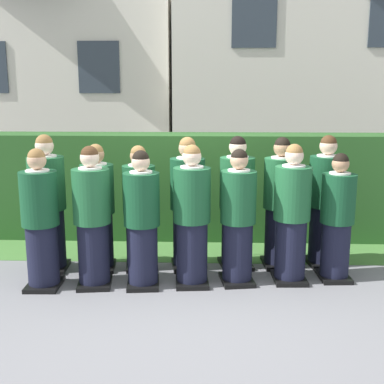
{
  "coord_description": "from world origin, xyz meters",
  "views": [
    {
      "loc": [
        0.22,
        -5.51,
        2.26
      ],
      "look_at": [
        0.0,
        0.28,
        1.05
      ],
      "focal_mm": 46.04,
      "sensor_mm": 36.0,
      "label": 1
    }
  ],
  "objects_px": {
    "student_front_row_3": "(192,219)",
    "student_front_row_0": "(41,223)",
    "student_front_row_2": "(142,223)",
    "student_rear_row_6": "(325,204)",
    "student_front_row_1": "(92,220)",
    "student_rear_row_0": "(48,207)",
    "student_rear_row_5": "(280,206)",
    "student_rear_row_4": "(237,206)",
    "student_front_row_4": "(238,220)",
    "student_rear_row_3": "(187,207)",
    "student_rear_row_2": "(139,211)",
    "student_front_row_6": "(337,221)",
    "student_front_row_5": "(292,217)",
    "student_rear_row_1": "(98,211)"
  },
  "relations": [
    {
      "from": "student_front_row_3",
      "to": "student_front_row_0",
      "type": "bearing_deg",
      "value": -174.61
    },
    {
      "from": "student_front_row_2",
      "to": "student_rear_row_6",
      "type": "distance_m",
      "value": 2.41
    },
    {
      "from": "student_front_row_0",
      "to": "student_front_row_1",
      "type": "bearing_deg",
      "value": 7.53
    },
    {
      "from": "student_front_row_0",
      "to": "student_rear_row_6",
      "type": "relative_size",
      "value": 0.95
    },
    {
      "from": "student_rear_row_0",
      "to": "student_rear_row_5",
      "type": "bearing_deg",
      "value": 5.17
    },
    {
      "from": "student_front_row_0",
      "to": "student_front_row_1",
      "type": "relative_size",
      "value": 0.99
    },
    {
      "from": "student_rear_row_4",
      "to": "student_front_row_2",
      "type": "bearing_deg",
      "value": -148.09
    },
    {
      "from": "student_rear_row_0",
      "to": "student_front_row_4",
      "type": "bearing_deg",
      "value": -8.06
    },
    {
      "from": "student_rear_row_6",
      "to": "student_rear_row_3",
      "type": "bearing_deg",
      "value": -174.26
    },
    {
      "from": "student_front_row_4",
      "to": "student_rear_row_2",
      "type": "bearing_deg",
      "value": 160.01
    },
    {
      "from": "student_front_row_1",
      "to": "student_rear_row_0",
      "type": "xyz_separation_m",
      "value": [
        -0.67,
        0.49,
        0.04
      ]
    },
    {
      "from": "student_rear_row_5",
      "to": "student_front_row_0",
      "type": "bearing_deg",
      "value": -163.64
    },
    {
      "from": "student_front_row_0",
      "to": "student_front_row_4",
      "type": "xyz_separation_m",
      "value": [
        2.26,
        0.23,
        -0.01
      ]
    },
    {
      "from": "student_front_row_1",
      "to": "student_front_row_6",
      "type": "bearing_deg",
      "value": 6.05
    },
    {
      "from": "student_front_row_5",
      "to": "student_rear_row_4",
      "type": "relative_size",
      "value": 0.97
    },
    {
      "from": "student_rear_row_6",
      "to": "student_rear_row_4",
      "type": "bearing_deg",
      "value": -174.23
    },
    {
      "from": "student_front_row_0",
      "to": "student_front_row_1",
      "type": "height_order",
      "value": "student_front_row_1"
    },
    {
      "from": "student_front_row_0",
      "to": "student_rear_row_3",
      "type": "relative_size",
      "value": 0.96
    },
    {
      "from": "student_front_row_3",
      "to": "student_front_row_4",
      "type": "relative_size",
      "value": 1.03
    },
    {
      "from": "student_front_row_2",
      "to": "student_rear_row_3",
      "type": "distance_m",
      "value": 0.81
    },
    {
      "from": "student_front_row_1",
      "to": "student_rear_row_4",
      "type": "height_order",
      "value": "student_rear_row_4"
    },
    {
      "from": "student_rear_row_1",
      "to": "student_rear_row_6",
      "type": "distance_m",
      "value": 2.91
    },
    {
      "from": "student_rear_row_0",
      "to": "student_rear_row_2",
      "type": "height_order",
      "value": "student_rear_row_0"
    },
    {
      "from": "student_rear_row_5",
      "to": "student_front_row_1",
      "type": "bearing_deg",
      "value": -161.49
    },
    {
      "from": "student_front_row_5",
      "to": "student_rear_row_2",
      "type": "relative_size",
      "value": 1.04
    },
    {
      "from": "student_rear_row_6",
      "to": "student_front_row_0",
      "type": "bearing_deg",
      "value": -165.3
    },
    {
      "from": "student_front_row_2",
      "to": "student_front_row_3",
      "type": "distance_m",
      "value": 0.58
    },
    {
      "from": "student_front_row_1",
      "to": "student_front_row_0",
      "type": "bearing_deg",
      "value": -172.47
    },
    {
      "from": "student_front_row_5",
      "to": "student_rear_row_3",
      "type": "xyz_separation_m",
      "value": [
        -1.25,
        0.41,
        0.02
      ]
    },
    {
      "from": "student_rear_row_4",
      "to": "student_rear_row_5",
      "type": "distance_m",
      "value": 0.56
    },
    {
      "from": "student_front_row_5",
      "to": "student_rear_row_1",
      "type": "bearing_deg",
      "value": 172.5
    },
    {
      "from": "student_rear_row_5",
      "to": "student_rear_row_6",
      "type": "relative_size",
      "value": 0.99
    },
    {
      "from": "student_front_row_5",
      "to": "student_rear_row_0",
      "type": "relative_size",
      "value": 0.96
    },
    {
      "from": "student_front_row_0",
      "to": "student_front_row_2",
      "type": "height_order",
      "value": "student_front_row_0"
    },
    {
      "from": "student_front_row_5",
      "to": "student_rear_row_6",
      "type": "relative_size",
      "value": 0.97
    },
    {
      "from": "student_rear_row_0",
      "to": "student_rear_row_2",
      "type": "distance_m",
      "value": 1.14
    },
    {
      "from": "student_front_row_2",
      "to": "student_rear_row_3",
      "type": "relative_size",
      "value": 0.95
    },
    {
      "from": "student_front_row_6",
      "to": "student_rear_row_1",
      "type": "bearing_deg",
      "value": 175.35
    },
    {
      "from": "student_front_row_4",
      "to": "student_rear_row_5",
      "type": "bearing_deg",
      "value": 46.36
    },
    {
      "from": "student_rear_row_0",
      "to": "student_rear_row_1",
      "type": "bearing_deg",
      "value": 4.85
    },
    {
      "from": "student_front_row_0",
      "to": "student_rear_row_0",
      "type": "bearing_deg",
      "value": 99.77
    },
    {
      "from": "student_front_row_3",
      "to": "student_rear_row_6",
      "type": "bearing_deg",
      "value": 23.42
    },
    {
      "from": "student_front_row_2",
      "to": "student_front_row_5",
      "type": "xyz_separation_m",
      "value": [
        1.74,
        0.22,
        0.03
      ]
    },
    {
      "from": "student_front_row_4",
      "to": "student_front_row_1",
      "type": "bearing_deg",
      "value": -174.71
    },
    {
      "from": "student_front_row_4",
      "to": "student_front_row_6",
      "type": "bearing_deg",
      "value": 7.12
    },
    {
      "from": "student_front_row_3",
      "to": "student_rear_row_2",
      "type": "relative_size",
      "value": 1.04
    },
    {
      "from": "student_rear_row_1",
      "to": "student_rear_row_4",
      "type": "relative_size",
      "value": 0.95
    },
    {
      "from": "student_front_row_1",
      "to": "student_rear_row_1",
      "type": "height_order",
      "value": "student_front_row_1"
    },
    {
      "from": "student_rear_row_6",
      "to": "student_front_row_4",
      "type": "bearing_deg",
      "value": -150.14
    },
    {
      "from": "student_rear_row_1",
      "to": "student_rear_row_4",
      "type": "distance_m",
      "value": 1.76
    }
  ]
}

